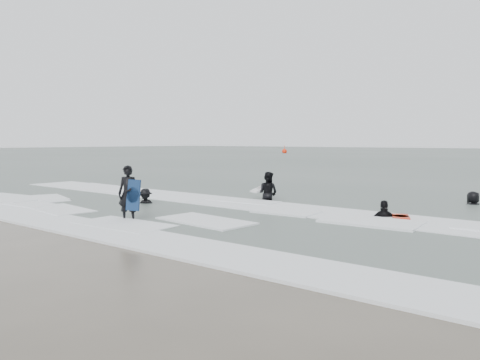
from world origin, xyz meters
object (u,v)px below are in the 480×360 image
Objects in this scene: surfer_breaker at (146,205)px; surfer_right_near at (384,219)px; surfer_wading at (268,202)px; surfer_centre at (129,221)px; buoy at (284,151)px; surfer_right_far at (473,206)px.

surfer_right_near is at bearing -14.99° from surfer_breaker.
surfer_wading is 1.02× the size of surfer_right_near.
buoy is (-40.77, 69.94, 0.42)m from surfer_centre.
surfer_centre is 1.04× the size of surfer_right_far.
surfer_wading is 4.99m from surfer_breaker.
surfer_centre is 0.99× the size of surfer_wading.
surfer_wading reaches higher than surfer_centre.
surfer_centre is 13.05m from surfer_right_far.
surfer_centre is at bearing 15.36° from surfer_right_near.
surfer_breaker is (-3.15, -3.86, 0.00)m from surfer_wading.
surfer_breaker is at bearing 103.05° from surfer_centre.
surfer_wading is at bearing -56.84° from buoy.
surfer_centre reaches higher than surfer_right_near.
surfer_wading is 5.56m from surfer_right_near.
surfer_right_near is at bearing -54.00° from buoy.
surfer_breaker is at bearing -9.29° from surfer_right_near.
surfer_right_near is (6.05, 5.50, 0.00)m from surfer_centre.
surfer_wading is 75.63m from buoy.
surfer_right_near is 5.37m from surfer_right_far.
surfer_right_far is (7.51, 10.67, 0.00)m from surfer_centre.
buoy reaches higher than surfer_wading.
surfer_centre is 1.19× the size of surfer_breaker.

